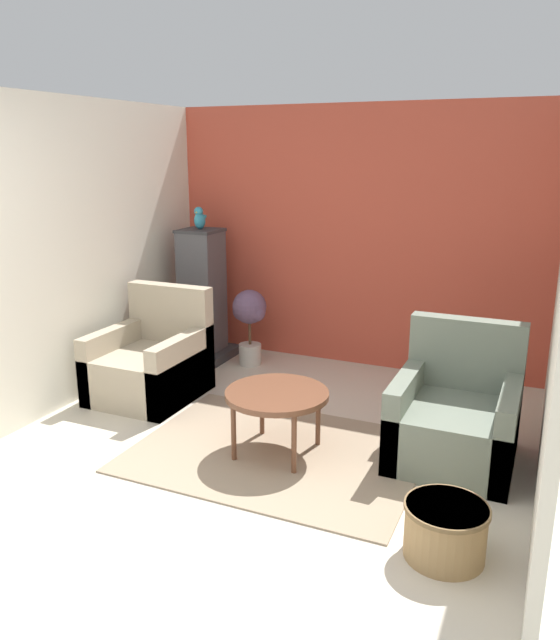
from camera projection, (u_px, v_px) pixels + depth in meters
ground_plane at (145, 561)px, 3.24m from camera, size 20.00×20.00×0.00m
wall_back_accent at (354, 239)px, 5.98m from camera, size 3.77×0.06×2.48m
wall_left at (76, 253)px, 5.16m from camera, size 0.06×3.46×2.48m
area_rug at (277, 452)px, 4.40m from camera, size 1.97×1.48×0.01m
coffee_table at (277, 397)px, 4.29m from camera, size 0.72×0.72×0.47m
armchair_left at (152, 364)px, 5.36m from camera, size 0.80×0.87×0.92m
armchair_right at (456, 420)px, 4.26m from camera, size 0.80×0.87×0.92m
birdcage at (202, 300)px, 6.28m from camera, size 0.57×0.57×1.32m
parrot at (200, 219)px, 6.07m from camera, size 0.10×0.19×0.22m
potted_plant at (249, 316)px, 6.09m from camera, size 0.37×0.33×0.76m
wicker_basket at (445, 529)px, 3.24m from camera, size 0.44×0.44×0.30m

